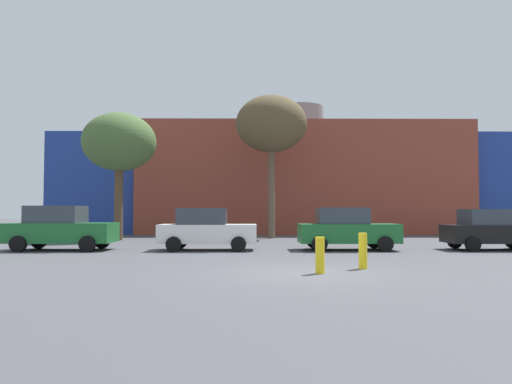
{
  "coord_description": "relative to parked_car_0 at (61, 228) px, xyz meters",
  "views": [
    {
      "loc": [
        -1.3,
        -12.77,
        1.62
      ],
      "look_at": [
        -1.14,
        7.23,
        2.45
      ],
      "focal_mm": 33.7,
      "sensor_mm": 36.0,
      "label": 1
    }
  ],
  "objects": [
    {
      "name": "bare_tree_0",
      "position": [
        9.28,
        9.15,
        6.07
      ],
      "size": [
        4.41,
        4.41,
        8.83
      ],
      "color": "brown",
      "rests_on": "ground_plane"
    },
    {
      "name": "parked_car_2",
      "position": [
        12.09,
        0.0,
        -0.04
      ],
      "size": [
        4.15,
        2.03,
        1.8
      ],
      "color": "#1E662D",
      "rests_on": "ground_plane"
    },
    {
      "name": "parked_car_0",
      "position": [
        0.0,
        0.0,
        0.0
      ],
      "size": [
        4.32,
        2.12,
        1.87
      ],
      "color": "#1E662D",
      "rests_on": "ground_plane"
    },
    {
      "name": "bollard_yellow_0",
      "position": [
        11.24,
        -6.67,
        -0.42
      ],
      "size": [
        0.24,
        0.24,
        1.02
      ],
      "primitive_type": "cylinder",
      "color": "yellow",
      "rests_on": "ground_plane"
    },
    {
      "name": "parked_car_3",
      "position": [
        18.28,
        0.0,
        -0.07
      ],
      "size": [
        3.98,
        1.96,
        1.73
      ],
      "color": "black",
      "rests_on": "ground_plane"
    },
    {
      "name": "parked_car_1",
      "position": [
        6.16,
        0.0,
        -0.05
      ],
      "size": [
        4.08,
        2.0,
        1.77
      ],
      "color": "white",
      "rests_on": "ground_plane"
    },
    {
      "name": "building_backdrop",
      "position": [
        11.89,
        18.55,
        3.07
      ],
      "size": [
        37.02,
        11.19,
        10.15
      ],
      "color": "brown",
      "rests_on": "ground_plane"
    },
    {
      "name": "ground_plane",
      "position": [
        9.39,
        -7.58,
        -0.93
      ],
      "size": [
        200.0,
        200.0,
        0.0
      ],
      "primitive_type": "plane",
      "color": "#47474C"
    },
    {
      "name": "bollard_yellow_1",
      "position": [
        9.87,
        -7.71,
        -0.45
      ],
      "size": [
        0.24,
        0.24,
        0.96
      ],
      "primitive_type": "cylinder",
      "color": "yellow",
      "rests_on": "ground_plane"
    },
    {
      "name": "bare_tree_1",
      "position": [
        0.43,
        7.18,
        4.65
      ],
      "size": [
        4.2,
        4.2,
        7.32
      ],
      "color": "brown",
      "rests_on": "ground_plane"
    }
  ]
}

